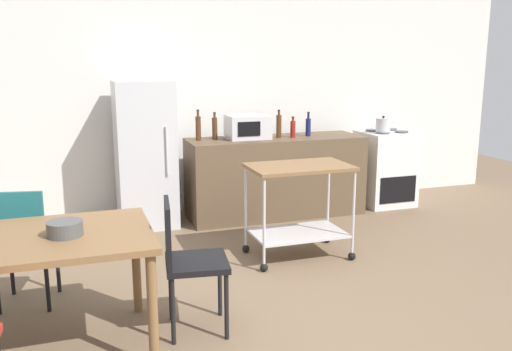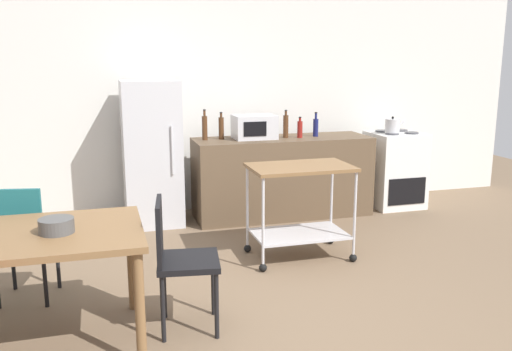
# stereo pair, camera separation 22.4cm
# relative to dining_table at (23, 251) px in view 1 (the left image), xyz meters

# --- Properties ---
(ground_plane) EXTENTS (12.00, 12.00, 0.00)m
(ground_plane) POSITION_rel_dining_table_xyz_m (1.61, -0.23, -0.67)
(ground_plane) COLOR brown
(back_wall) EXTENTS (8.40, 0.12, 2.90)m
(back_wall) POSITION_rel_dining_table_xyz_m (1.61, 2.97, 0.78)
(back_wall) COLOR silver
(back_wall) RESTS_ON ground_plane
(kitchen_counter) EXTENTS (2.00, 0.64, 0.90)m
(kitchen_counter) POSITION_rel_dining_table_xyz_m (2.51, 2.37, -0.22)
(kitchen_counter) COLOR brown
(kitchen_counter) RESTS_ON ground_plane
(dining_table) EXTENTS (1.50, 0.90, 0.75)m
(dining_table) POSITION_rel_dining_table_xyz_m (0.00, 0.00, 0.00)
(dining_table) COLOR brown
(dining_table) RESTS_ON ground_plane
(chair_teal) EXTENTS (0.47, 0.47, 0.89)m
(chair_teal) POSITION_rel_dining_table_xyz_m (-0.06, 0.73, -0.15)
(chair_teal) COLOR #1E666B
(chair_teal) RESTS_ON ground_plane
(chair_black) EXTENTS (0.45, 0.45, 0.89)m
(chair_black) POSITION_rel_dining_table_xyz_m (0.97, -0.00, -0.15)
(chair_black) COLOR black
(chair_black) RESTS_ON ground_plane
(stove_oven) EXTENTS (0.60, 0.61, 0.92)m
(stove_oven) POSITION_rel_dining_table_xyz_m (3.96, 2.39, -0.22)
(stove_oven) COLOR white
(stove_oven) RESTS_ON ground_plane
(refrigerator) EXTENTS (0.60, 0.63, 1.55)m
(refrigerator) POSITION_rel_dining_table_xyz_m (1.06, 2.47, 0.10)
(refrigerator) COLOR silver
(refrigerator) RESTS_ON ground_plane
(kitchen_cart) EXTENTS (0.91, 0.57, 0.85)m
(kitchen_cart) POSITION_rel_dining_table_xyz_m (2.21, 1.04, -0.10)
(kitchen_cart) COLOR brown
(kitchen_cart) RESTS_ON ground_plane
(bottle_sesame_oil) EXTENTS (0.06, 0.06, 0.33)m
(bottle_sesame_oil) POSITION_rel_dining_table_xyz_m (1.64, 2.46, 0.37)
(bottle_sesame_oil) COLOR #4C2D19
(bottle_sesame_oil) RESTS_ON kitchen_counter
(bottle_wine) EXTENTS (0.06, 0.06, 0.30)m
(bottle_wine) POSITION_rel_dining_table_xyz_m (1.82, 2.46, 0.36)
(bottle_wine) COLOR #4C2D19
(bottle_wine) RESTS_ON kitchen_counter
(microwave) EXTENTS (0.46, 0.35, 0.26)m
(microwave) POSITION_rel_dining_table_xyz_m (2.18, 2.41, 0.36)
(microwave) COLOR silver
(microwave) RESTS_ON kitchen_counter
(bottle_vinegar) EXTENTS (0.06, 0.06, 0.31)m
(bottle_vinegar) POSITION_rel_dining_table_xyz_m (2.54, 2.38, 0.36)
(bottle_vinegar) COLOR #4C2D19
(bottle_vinegar) RESTS_ON kitchen_counter
(bottle_sparkling_water) EXTENTS (0.06, 0.06, 0.24)m
(bottle_sparkling_water) POSITION_rel_dining_table_xyz_m (2.69, 2.33, 0.33)
(bottle_sparkling_water) COLOR maroon
(bottle_sparkling_water) RESTS_ON kitchen_counter
(bottle_soy_sauce) EXTENTS (0.06, 0.06, 0.28)m
(bottle_soy_sauce) POSITION_rel_dining_table_xyz_m (2.90, 2.38, 0.34)
(bottle_soy_sauce) COLOR navy
(bottle_soy_sauce) RESTS_ON kitchen_counter
(fruit_bowl) EXTENTS (0.21, 0.21, 0.09)m
(fruit_bowl) POSITION_rel_dining_table_xyz_m (0.24, -0.04, 0.12)
(fruit_bowl) COLOR #4C4C4C
(fruit_bowl) RESTS_ON dining_table
(kettle) EXTENTS (0.24, 0.17, 0.19)m
(kettle) POSITION_rel_dining_table_xyz_m (3.84, 2.29, 0.33)
(kettle) COLOR silver
(kettle) RESTS_ON stove_oven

